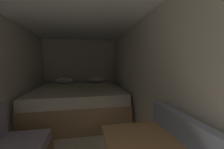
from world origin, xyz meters
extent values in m
plane|color=beige|center=(0.00, 1.78, 0.00)|extent=(6.72, 6.72, 0.00)
cube|color=beige|center=(0.00, 4.16, 1.07)|extent=(2.35, 0.05, 2.14)
cube|color=beige|center=(1.15, 1.78, 1.07)|extent=(0.05, 4.72, 2.14)
cube|color=white|center=(0.00, 1.78, 2.17)|extent=(2.35, 4.72, 0.05)
cube|color=tan|center=(0.00, 3.08, 0.26)|extent=(2.13, 2.01, 0.53)
cube|color=beige|center=(0.00, 3.08, 0.64)|extent=(2.09, 1.97, 0.23)
ellipsoid|color=white|center=(-0.48, 3.86, 0.85)|extent=(0.51, 0.35, 0.20)
ellipsoid|color=white|center=(0.48, 3.86, 0.85)|extent=(0.51, 0.35, 0.20)
cube|color=#99A3B7|center=(1.06, 0.59, 0.67)|extent=(0.10, 1.07, 0.47)
cube|color=#9E7247|center=(0.64, 0.61, 0.71)|extent=(0.61, 0.70, 0.02)
camera|label=1|loc=(0.18, -0.45, 1.39)|focal=22.14mm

